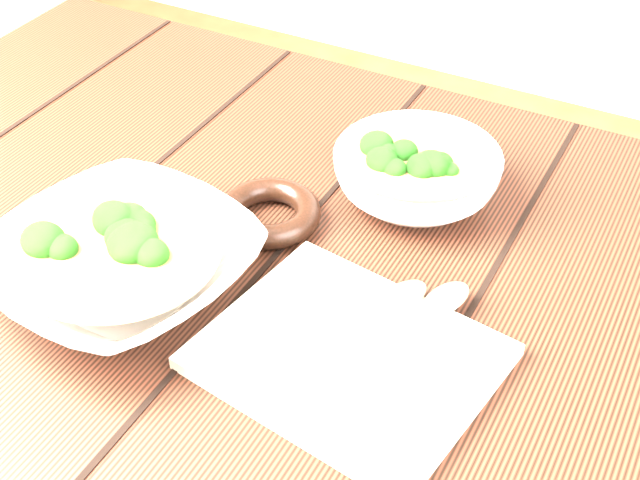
# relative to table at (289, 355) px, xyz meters

# --- Properties ---
(table) EXTENTS (1.20, 0.80, 0.75)m
(table) POSITION_rel_table_xyz_m (0.00, 0.00, 0.00)
(table) COLOR #3B1A10
(table) RESTS_ON ground
(soup_bowl_front) EXTENTS (0.28, 0.28, 0.07)m
(soup_bowl_front) POSITION_rel_table_xyz_m (-0.12, -0.09, 0.15)
(soup_bowl_front) COLOR silver
(soup_bowl_front) RESTS_ON table
(soup_bowl_back) EXTENTS (0.21, 0.21, 0.06)m
(soup_bowl_back) POSITION_rel_table_xyz_m (0.06, 0.17, 0.15)
(soup_bowl_back) COLOR silver
(soup_bowl_back) RESTS_ON table
(trivet) EXTENTS (0.14, 0.14, 0.03)m
(trivet) POSITION_rel_table_xyz_m (-0.05, 0.06, 0.13)
(trivet) COLOR black
(trivet) RESTS_ON table
(napkin) EXTENTS (0.27, 0.23, 0.01)m
(napkin) POSITION_rel_table_xyz_m (0.11, -0.08, 0.13)
(napkin) COLOR beige
(napkin) RESTS_ON table
(spoon_left) EXTENTS (0.08, 0.19, 0.01)m
(spoon_left) POSITION_rel_table_xyz_m (0.11, -0.03, 0.14)
(spoon_left) COLOR #9D9A8A
(spoon_left) RESTS_ON napkin
(spoon_right) EXTENTS (0.07, 0.19, 0.01)m
(spoon_right) POSITION_rel_table_xyz_m (0.15, -0.02, 0.14)
(spoon_right) COLOR #9D9A8A
(spoon_right) RESTS_ON napkin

